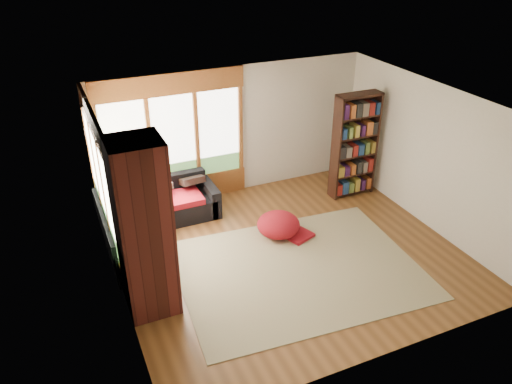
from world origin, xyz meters
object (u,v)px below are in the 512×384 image
object	(u,v)px
sectional_sofa	(149,215)
area_rug	(299,269)
bookshelf	(355,146)
dog_tan	(149,193)
brick_chimney	(144,230)
dog_brindle	(130,206)
pouf	(278,224)

from	to	relation	value
sectional_sofa	area_rug	distance (m)	2.89
bookshelf	dog_tan	size ratio (longest dim) A/B	2.06
brick_chimney	area_rug	distance (m)	2.68
brick_chimney	dog_tan	bearing A→B (deg)	76.56
bookshelf	area_rug	bearing A→B (deg)	-139.70
brick_chimney	bookshelf	size ratio (longest dim) A/B	1.23
area_rug	dog_brindle	distance (m)	2.97
dog_brindle	dog_tan	bearing A→B (deg)	-75.18
bookshelf	dog_tan	bearing A→B (deg)	177.12
dog_tan	dog_brindle	world-z (taller)	dog_tan
dog_tan	brick_chimney	bearing A→B (deg)	-134.58
brick_chimney	area_rug	size ratio (longest dim) A/B	0.69
bookshelf	dog_tan	distance (m)	4.09
brick_chimney	pouf	distance (m)	2.88
sectional_sofa	pouf	world-z (taller)	sectional_sofa
dog_tan	bookshelf	bearing A→B (deg)	-34.02
brick_chimney	sectional_sofa	xyz separation A→B (m)	(0.45, 2.05, -1.00)
brick_chimney	area_rug	xyz separation A→B (m)	(2.34, -0.11, -1.29)
sectional_sofa	dog_tan	distance (m)	0.49
bookshelf	brick_chimney	bearing A→B (deg)	-158.88
pouf	dog_brindle	distance (m)	2.58
pouf	brick_chimney	bearing A→B (deg)	-159.19
bookshelf	pouf	xyz separation A→B (m)	(-2.05, -0.81, -0.84)
sectional_sofa	dog_brindle	size ratio (longest dim) A/B	2.28
sectional_sofa	dog_brindle	distance (m)	0.71
bookshelf	dog_tan	world-z (taller)	bookshelf
brick_chimney	dog_tan	size ratio (longest dim) A/B	2.53
sectional_sofa	bookshelf	xyz separation A→B (m)	(4.09, -0.29, 0.76)
brick_chimney	dog_brindle	xyz separation A→B (m)	(0.08, 1.65, -0.53)
sectional_sofa	dog_tan	xyz separation A→B (m)	(0.02, -0.09, 0.49)
dog_brindle	brick_chimney	bearing A→B (deg)	154.41
brick_chimney	pouf	bearing A→B (deg)	20.81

